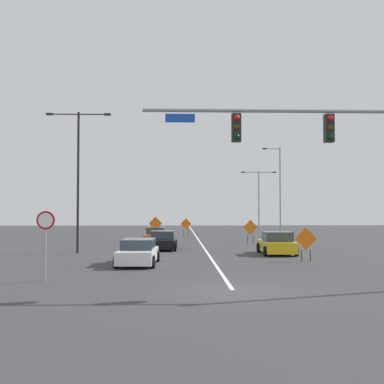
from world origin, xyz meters
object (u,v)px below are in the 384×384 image
at_px(construction_sign_left_shoulder, 250,229).
at_px(car_orange_near, 156,235).
at_px(street_lamp_mid_right, 279,188).
at_px(car_black_far, 163,241).
at_px(stop_sign, 46,232).
at_px(street_lamp_near_left, 78,170).
at_px(construction_sign_median_near, 306,240).
at_px(construction_sign_median_far, 186,225).
at_px(traffic_signal_assembly, 332,147).
at_px(car_white_passing, 138,252).
at_px(street_lamp_far_left, 259,196).
at_px(construction_sign_left_lane, 156,224).
at_px(car_yellow_approaching, 277,244).

distance_m(construction_sign_left_shoulder, car_orange_near, 8.30).
xyz_separation_m(street_lamp_mid_right, car_black_far, (-12.25, -16.87, -4.70)).
height_order(stop_sign, street_lamp_near_left, street_lamp_near_left).
xyz_separation_m(street_lamp_near_left, car_black_far, (5.68, 2.69, -5.02)).
distance_m(construction_sign_median_near, construction_sign_median_far, 24.66).
bearing_deg(traffic_signal_assembly, street_lamp_near_left, 129.68).
height_order(stop_sign, car_white_passing, stop_sign).
distance_m(traffic_signal_assembly, street_lamp_mid_right, 35.09).
bearing_deg(stop_sign, street_lamp_far_left, 67.78).
bearing_deg(car_white_passing, street_lamp_near_left, 124.20).
relative_size(construction_sign_left_lane, car_orange_near, 0.53).
distance_m(street_lamp_far_left, street_lamp_near_left, 29.52).
relative_size(street_lamp_far_left, car_orange_near, 1.81).
relative_size(street_lamp_far_left, construction_sign_median_near, 3.91).
xyz_separation_m(traffic_signal_assembly, construction_sign_left_shoulder, (0.43, 23.04, -3.99)).
bearing_deg(car_yellow_approaching, car_orange_near, 127.71).
xyz_separation_m(street_lamp_near_left, construction_sign_median_near, (14.10, -5.55, -4.45)).
relative_size(traffic_signal_assembly, street_lamp_far_left, 1.40).
height_order(construction_sign_left_lane, car_yellow_approaching, construction_sign_left_lane).
relative_size(traffic_signal_assembly, car_white_passing, 2.37).
distance_m(car_orange_near, car_black_far, 6.99).
bearing_deg(construction_sign_median_near, construction_sign_median_far, 105.11).
bearing_deg(construction_sign_median_near, construction_sign_left_lane, 113.40).
bearing_deg(car_black_far, street_lamp_near_left, -154.63).
relative_size(traffic_signal_assembly, construction_sign_left_shoulder, 5.10).
relative_size(traffic_signal_assembly, street_lamp_near_left, 1.10).
bearing_deg(street_lamp_mid_right, traffic_signal_assembly, -98.83).
bearing_deg(construction_sign_left_shoulder, street_lamp_mid_right, 66.95).
relative_size(street_lamp_mid_right, car_black_far, 2.34).
distance_m(street_lamp_far_left, construction_sign_median_near, 30.27).
height_order(street_lamp_mid_right, car_black_far, street_lamp_mid_right).
bearing_deg(stop_sign, car_orange_near, 80.97).
relative_size(street_lamp_far_left, street_lamp_near_left, 0.78).
xyz_separation_m(construction_sign_median_far, car_black_far, (-1.99, -15.57, -0.65)).
distance_m(construction_sign_median_far, car_orange_near, 9.09).
bearing_deg(construction_sign_median_far, car_yellow_approaching, -73.87).
distance_m(construction_sign_median_near, car_white_passing, 9.55).
distance_m(stop_sign, street_lamp_far_left, 40.29).
bearing_deg(car_yellow_approaching, car_black_far, 152.60).
relative_size(car_yellow_approaching, car_black_far, 0.97).
bearing_deg(construction_sign_median_near, street_lamp_far_left, 85.38).
relative_size(street_lamp_far_left, car_yellow_approaching, 1.87).
xyz_separation_m(car_orange_near, car_yellow_approaching, (8.43, -10.91, 0.04)).
relative_size(street_lamp_mid_right, construction_sign_left_lane, 4.42).
bearing_deg(street_lamp_near_left, stop_sign, -84.12).
bearing_deg(car_yellow_approaching, street_lamp_mid_right, 77.52).
bearing_deg(street_lamp_mid_right, car_black_far, -125.99).
xyz_separation_m(traffic_signal_assembly, construction_sign_left_lane, (-8.03, 31.71, -3.90)).
distance_m(traffic_signal_assembly, street_lamp_far_left, 39.76).
xyz_separation_m(street_lamp_mid_right, construction_sign_median_near, (-3.83, -25.11, -4.12)).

